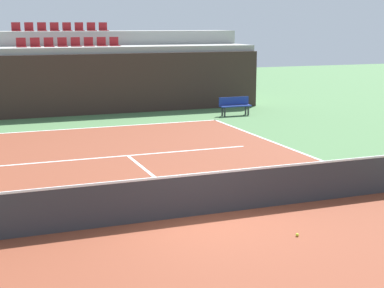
# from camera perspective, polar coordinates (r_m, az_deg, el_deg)

# --- Properties ---
(ground_plane) EXTENTS (80.00, 80.00, 0.00)m
(ground_plane) POSITION_cam_1_polar(r_m,az_deg,el_deg) (13.10, 0.95, -6.97)
(ground_plane) COLOR #477042
(court_surface) EXTENTS (11.00, 24.00, 0.01)m
(court_surface) POSITION_cam_1_polar(r_m,az_deg,el_deg) (13.10, 0.95, -6.95)
(court_surface) COLOR brown
(court_surface) RESTS_ON ground_plane
(baseline_far) EXTENTS (11.00, 0.10, 0.00)m
(baseline_far) POSITION_cam_1_polar(r_m,az_deg,el_deg) (24.28, -9.62, 1.58)
(baseline_far) COLOR white
(baseline_far) RESTS_ON court_surface
(service_line_far) EXTENTS (8.26, 0.10, 0.00)m
(service_line_far) POSITION_cam_1_polar(r_m,az_deg,el_deg) (18.97, -6.27, -1.13)
(service_line_far) COLOR white
(service_line_far) RESTS_ON court_surface
(centre_service_line) EXTENTS (0.10, 6.40, 0.00)m
(centre_service_line) POSITION_cam_1_polar(r_m,az_deg,el_deg) (15.99, -3.34, -3.50)
(centre_service_line) COLOR white
(centre_service_line) RESTS_ON court_surface
(back_wall) EXTENTS (18.44, 0.30, 2.81)m
(back_wall) POSITION_cam_1_polar(r_m,az_deg,el_deg) (27.62, -11.23, 5.64)
(back_wall) COLOR #33231E
(back_wall) RESTS_ON ground_plane
(stands_tier_lower) EXTENTS (18.44, 2.40, 3.11)m
(stands_tier_lower) POSITION_cam_1_polar(r_m,az_deg,el_deg) (28.93, -11.70, 6.18)
(stands_tier_lower) COLOR #9E9E99
(stands_tier_lower) RESTS_ON ground_plane
(stands_tier_upper) EXTENTS (18.44, 2.40, 3.82)m
(stands_tier_upper) POSITION_cam_1_polar(r_m,az_deg,el_deg) (31.26, -12.46, 7.19)
(stands_tier_upper) COLOR #9E9E99
(stands_tier_upper) RESTS_ON ground_plane
(seating_row_lower) EXTENTS (4.86, 0.44, 0.44)m
(seating_row_lower) POSITION_cam_1_polar(r_m,az_deg,el_deg) (28.92, -11.87, 9.51)
(seating_row_lower) COLOR maroon
(seating_row_lower) RESTS_ON stands_tier_lower
(seating_row_upper) EXTENTS (4.86, 0.44, 0.44)m
(seating_row_upper) POSITION_cam_1_polar(r_m,az_deg,el_deg) (31.28, -12.65, 10.92)
(seating_row_upper) COLOR maroon
(seating_row_upper) RESTS_ON stands_tier_upper
(tennis_net) EXTENTS (11.08, 0.08, 1.07)m
(tennis_net) POSITION_cam_1_polar(r_m,az_deg,el_deg) (12.95, 0.96, -4.84)
(tennis_net) COLOR black
(tennis_net) RESTS_ON court_surface
(player_bench) EXTENTS (1.50, 0.40, 0.85)m
(player_bench) POSITION_cam_1_polar(r_m,az_deg,el_deg) (27.26, 4.19, 3.85)
(player_bench) COLOR navy
(player_bench) RESTS_ON ground_plane
(tennis_ball_1) EXTENTS (0.07, 0.07, 0.07)m
(tennis_ball_1) POSITION_cam_1_polar(r_m,az_deg,el_deg) (12.01, 10.22, -8.70)
(tennis_ball_1) COLOR #CCE033
(tennis_ball_1) RESTS_ON court_surface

